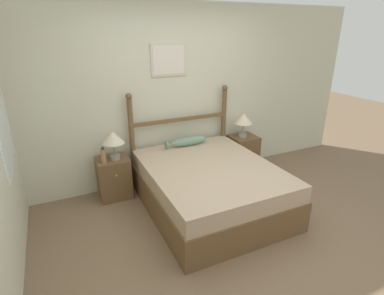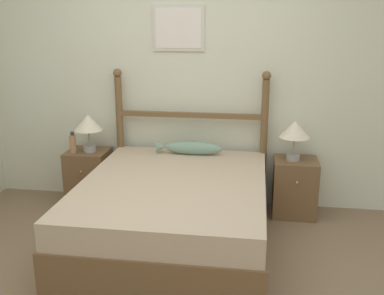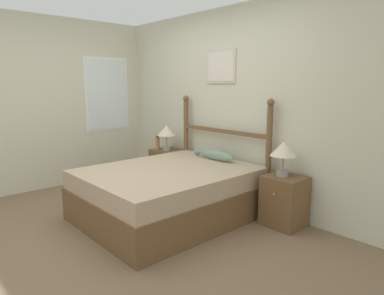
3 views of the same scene
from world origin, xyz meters
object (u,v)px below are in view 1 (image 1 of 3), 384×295
nightstand_right (243,153)px  fish_pillow (187,142)px  bottle (103,155)px  table_lamp_right (244,120)px  table_lamp_left (113,139)px  bed (210,187)px  nightstand_left (114,178)px

nightstand_right → fish_pillow: (-1.04, -0.05, 0.37)m
bottle → table_lamp_right: bearing=1.9°
table_lamp_left → bed: bearing=-37.3°
table_lamp_right → bottle: table_lamp_right is taller
bed → bottle: size_ratio=8.62×
table_lamp_right → fish_pillow: table_lamp_right is taller
table_lamp_right → fish_pillow: size_ratio=0.59×
table_lamp_left → fish_pillow: (1.04, -0.02, -0.20)m
nightstand_left → table_lamp_left: bearing=-31.3°
bed → table_lamp_right: bearing=37.7°
bed → nightstand_right: bed is taller
bottle → fish_pillow: size_ratio=0.34×
table_lamp_left → nightstand_left: bearing=148.7°
table_lamp_left → table_lamp_right: (2.05, 0.01, 0.00)m
table_lamp_left → fish_pillow: table_lamp_left is taller
table_lamp_left → table_lamp_right: 2.05m
bottle → nightstand_left: bearing=34.8°
fish_pillow → table_lamp_left: bearing=178.8°
fish_pillow → table_lamp_right: bearing=2.1°
table_lamp_left → nightstand_right: bearing=0.6°
nightstand_right → bottle: (-2.24, -0.08, 0.39)m
table_lamp_left → fish_pillow: 1.06m
table_lamp_left → bottle: 0.25m
nightstand_left → fish_pillow: 1.14m
bed → nightstand_right: size_ratio=3.40×
table_lamp_right → table_lamp_left: bearing=-179.6°
table_lamp_left → table_lamp_right: size_ratio=1.00×
nightstand_left → bottle: size_ratio=2.54×
table_lamp_left → table_lamp_right: bearing=0.4°
table_lamp_right → nightstand_right: bearing=13.2°
nightstand_right → table_lamp_left: 2.16m
bed → fish_pillow: 0.84m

